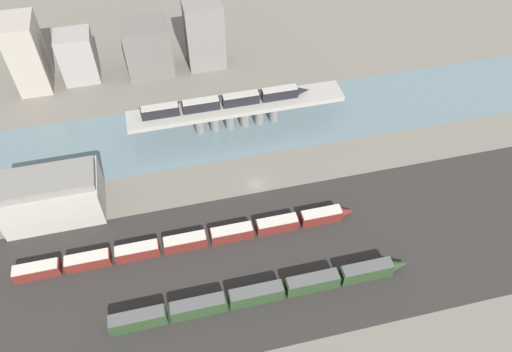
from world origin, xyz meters
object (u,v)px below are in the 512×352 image
Objects in this scene: train_yard_mid at (191,241)px; warehouse_building at (52,195)px; train_on_bridge at (225,101)px; train_yard_near at (262,293)px.

warehouse_building is (-31.58, 18.43, 4.19)m from train_yard_mid.
train_on_bridge reaches higher than train_yard_near.
warehouse_building is at bearing 141.23° from train_yard_near.
train_yard_near is at bearing -52.99° from train_yard_mid.
warehouse_building is at bearing -156.36° from train_on_bridge.
train_yard_near reaches higher than train_yard_mid.
train_yard_mid is 3.45× the size of warehouse_building.
train_on_bridge is 57.59m from train_yard_near.
train_on_bridge is at bearing 23.64° from warehouse_building.
warehouse_building is at bearing 149.73° from train_yard_mid.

